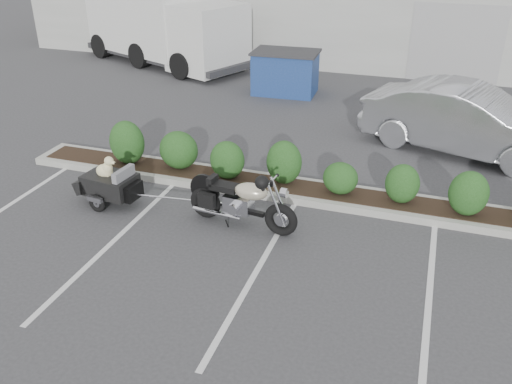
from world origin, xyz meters
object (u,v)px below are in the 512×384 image
(sedan, at_px, (467,120))
(delivery_truck, at_px, (163,21))
(dumpster, at_px, (285,72))
(motorcycle, at_px, (241,202))
(pet_trailer, at_px, (110,183))

(sedan, bearing_deg, delivery_truck, 79.99)
(dumpster, distance_m, delivery_truck, 6.02)
(delivery_truck, bearing_deg, motorcycle, -33.74)
(motorcycle, distance_m, delivery_truck, 12.84)
(sedan, height_order, dumpster, sedan)
(sedan, height_order, delivery_truck, delivery_truck)
(dumpster, bearing_deg, pet_trailer, -101.02)
(motorcycle, bearing_deg, pet_trailer, -174.09)
(motorcycle, xyz_separation_m, dumpster, (-1.53, 8.37, 0.18))
(motorcycle, distance_m, dumpster, 8.51)
(pet_trailer, height_order, delivery_truck, delivery_truck)
(sedan, bearing_deg, pet_trailer, 144.35)
(pet_trailer, height_order, sedan, sedan)
(pet_trailer, distance_m, dumpster, 8.44)
(pet_trailer, height_order, dumpster, dumpster)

